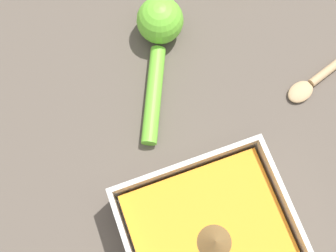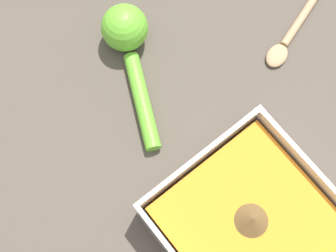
% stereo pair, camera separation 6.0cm
% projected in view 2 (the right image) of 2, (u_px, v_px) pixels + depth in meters
% --- Properties ---
extents(square_dish, '(0.20, 0.20, 0.07)m').
position_uv_depth(square_dish, '(248.00, 223.00, 0.57)').
color(square_dish, silver).
rests_on(square_dish, ground_plane).
extents(lemon_squeezer, '(0.20, 0.12, 0.07)m').
position_uv_depth(lemon_squeezer, '(128.00, 41.00, 0.65)').
color(lemon_squeezer, '#6BC633').
rests_on(lemon_squeezer, ground_plane).
extents(wooden_spoon, '(0.08, 0.18, 0.01)m').
position_uv_depth(wooden_spoon, '(297.00, 24.00, 0.68)').
color(wooden_spoon, tan).
rests_on(wooden_spoon, ground_plane).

